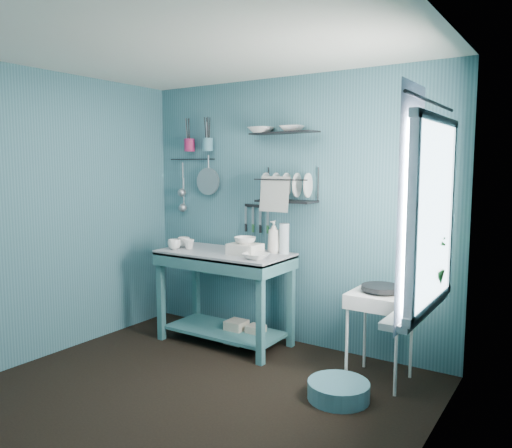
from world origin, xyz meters
The scene contains 35 objects.
floor centered at (0.00, 0.00, 0.00)m, with size 3.20×3.20×0.00m, color black.
ceiling centered at (0.00, 0.00, 2.50)m, with size 3.20×3.20×0.00m, color silver.
wall_back centered at (0.00, 1.50, 1.25)m, with size 3.20×3.20×0.00m, color #36636F.
wall_left centered at (-1.60, 0.00, 1.25)m, with size 3.00×3.00×0.00m, color #36636F.
wall_right centered at (1.60, 0.00, 1.25)m, with size 3.00×3.00×0.00m, color #36636F.
work_counter centered at (-0.47, 1.10, 0.44)m, with size 1.24×0.62×0.88m, color #33676B.
mug_left centered at (-0.95, 0.94, 0.93)m, with size 0.12×0.12×0.10m, color silver.
mug_mid centered at (-0.85, 1.04, 0.93)m, with size 0.10×0.10×0.09m, color silver.
mug_right centered at (-0.97, 1.10, 0.93)m, with size 0.12×0.12×0.10m, color silver.
wash_tub centered at (-0.22, 1.08, 0.93)m, with size 0.28×0.22×0.10m, color silver.
tub_bowl centered at (-0.22, 1.08, 1.01)m, with size 0.20×0.20×0.06m, color silver.
soap_bottle centered at (-0.05, 1.30, 1.03)m, with size 0.12×0.12×0.30m, color silver.
water_bottle centered at (0.05, 1.32, 1.02)m, with size 0.09×0.09×0.28m, color silver.
counter_bowl centered at (-0.02, 0.95, 0.91)m, with size 0.22×0.22×0.05m, color silver.
hotplate_stand centered at (1.05, 1.08, 0.36)m, with size 0.44×0.44×0.71m, color white.
frying_pan centered at (1.05, 1.08, 0.75)m, with size 0.30×0.30×0.04m, color black.
knife_strip centered at (-0.34, 1.47, 1.29)m, with size 0.32×0.02×0.03m, color black.
dish_rack centered at (0.04, 1.37, 1.51)m, with size 0.55×0.24×0.32m, color black.
upper_shelf centered at (-0.01, 1.40, 1.98)m, with size 0.70×0.18×0.01m, color black.
shelf_bowl_left centered at (-0.25, 1.40, 2.03)m, with size 0.22×0.22×0.05m, color silver.
shelf_bowl_right centered at (0.08, 1.40, 2.07)m, with size 0.21×0.21×0.05m, color silver.
utensil_cup_magenta centered at (-1.15, 1.42, 1.90)m, with size 0.11×0.11×0.13m, color #9E1D4C.
utensil_cup_teal centered at (-0.91, 1.42, 1.90)m, with size 0.11×0.11×0.13m, color teal.
colander centered at (-0.94, 1.45, 1.52)m, with size 0.28×0.28×0.03m, color #999CA0.
ladle_outer centered at (-1.29, 1.46, 1.57)m, with size 0.01×0.01×0.30m, color #999CA0.
ladle_inner centered at (-1.28, 1.46, 1.40)m, with size 0.01×0.01×0.30m, color #999CA0.
hook_rail centered at (-1.16, 1.47, 1.75)m, with size 0.01×0.01×0.60m, color black.
window_glass centered at (1.59, 0.45, 1.40)m, with size 1.10×1.10×0.00m, color white.
windowsill centered at (1.50, 0.45, 0.81)m, with size 0.16×0.95×0.04m, color white.
curtain centered at (1.52, 0.15, 1.45)m, with size 1.35×1.35×0.00m, color white.
curtain_rod centered at (1.54, 0.45, 2.05)m, with size 0.02×0.02×1.05m, color black.
potted_plant centered at (1.48, 0.65, 1.07)m, with size 0.26×0.26×0.47m, color #285A24.
storage_tin_large centered at (-0.37, 1.15, 0.11)m, with size 0.18×0.18×0.22m, color tan.
storage_tin_small centered at (-0.17, 1.18, 0.10)m, with size 0.15×0.15×0.20m, color tan.
floor_basin centered at (0.92, 0.61, 0.07)m, with size 0.45×0.45×0.13m, color teal.
Camera 1 is at (2.31, -2.59, 1.68)m, focal length 35.00 mm.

